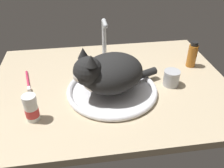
# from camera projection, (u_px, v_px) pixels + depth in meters

# --- Properties ---
(countertop) EXTENTS (1.01, 0.76, 0.03)m
(countertop) POSITION_uv_depth(u_px,v_px,m) (111.00, 86.00, 1.04)
(countertop) COLOR #CCB793
(countertop) RESTS_ON ground
(sink_basin) EXTENTS (0.37, 0.37, 0.02)m
(sink_basin) POSITION_uv_depth(u_px,v_px,m) (112.00, 90.00, 0.97)
(sink_basin) COLOR white
(sink_basin) RESTS_ON countertop
(faucet) EXTENTS (0.19, 0.09, 0.22)m
(faucet) POSITION_uv_depth(u_px,v_px,m) (104.00, 48.00, 1.13)
(faucet) COLOR silver
(faucet) RESTS_ON countertop
(cat) EXTENTS (0.36, 0.28, 0.19)m
(cat) POSITION_uv_depth(u_px,v_px,m) (108.00, 73.00, 0.92)
(cat) COLOR black
(cat) RESTS_ON sink_basin
(metal_jar) EXTENTS (0.07, 0.07, 0.07)m
(metal_jar) POSITION_uv_depth(u_px,v_px,m) (171.00, 78.00, 1.01)
(metal_jar) COLOR #B2B5BA
(metal_jar) RESTS_ON countertop
(amber_bottle) EXTENTS (0.04, 0.04, 0.12)m
(amber_bottle) POSITION_uv_depth(u_px,v_px,m) (192.00, 55.00, 1.12)
(amber_bottle) COLOR #B2661E
(amber_bottle) RESTS_ON countertop
(pill_bottle) EXTENTS (0.05, 0.05, 0.10)m
(pill_bottle) POSITION_uv_depth(u_px,v_px,m) (31.00, 109.00, 0.82)
(pill_bottle) COLOR white
(pill_bottle) RESTS_ON countertop
(toothbrush) EXTENTS (0.05, 0.17, 0.02)m
(toothbrush) POSITION_uv_depth(u_px,v_px,m) (28.00, 81.00, 1.03)
(toothbrush) COLOR #D83359
(toothbrush) RESTS_ON countertop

